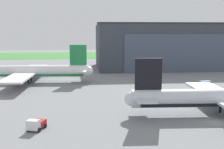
# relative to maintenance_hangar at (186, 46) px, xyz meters

# --- Properties ---
(ground_plane) EXTENTS (440.00, 440.00, 0.00)m
(ground_plane) POSITION_rel_maintenance_hangar_xyz_m (-23.26, -85.18, -10.30)
(ground_plane) COLOR slate
(grass_field_strip) EXTENTS (440.00, 56.00, 0.08)m
(grass_field_strip) POSITION_rel_maintenance_hangar_xyz_m (-23.26, 75.18, -10.26)
(grass_field_strip) COLOR #3A8536
(grass_field_strip) RESTS_ON ground_plane
(maintenance_hangar) EXTENTS (85.61, 35.58, 21.51)m
(maintenance_hangar) POSITION_rel_maintenance_hangar_xyz_m (0.00, 0.00, 0.00)
(maintenance_hangar) COLOR #383D47
(maintenance_hangar) RESTS_ON ground_plane
(airliner_far_left) EXTENTS (47.51, 41.91, 12.89)m
(airliner_far_left) POSITION_rel_maintenance_hangar_xyz_m (-69.56, -36.26, -6.53)
(airliner_far_left) COLOR white
(airliner_far_left) RESTS_ON ground_plane
(fuel_bowser) EXTENTS (3.43, 4.42, 2.12)m
(fuel_bowser) POSITION_rel_maintenance_hangar_xyz_m (-57.93, -86.05, -9.24)
(fuel_bowser) COLOR silver
(fuel_bowser) RESTS_ON ground_plane
(ops_van) EXTENTS (3.94, 2.99, 2.05)m
(ops_van) POSITION_rel_maintenance_hangar_xyz_m (-11.38, -50.60, -9.11)
(ops_van) COLOR #335693
(ops_van) RESTS_ON ground_plane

